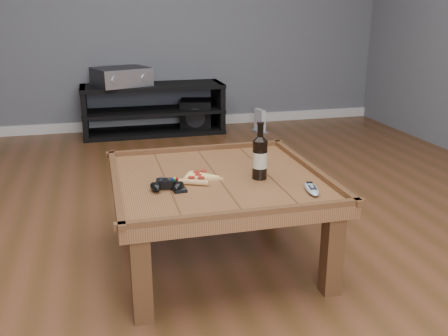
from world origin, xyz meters
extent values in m
plane|color=#4E2F16|center=(0.00, 0.00, 0.00)|extent=(6.00, 6.00, 0.00)
cube|color=silver|center=(0.00, 2.99, 0.05)|extent=(5.00, 0.02, 0.10)
cube|color=#513117|center=(0.00, 0.00, 0.42)|extent=(1.00, 1.00, 0.06)
cube|color=#3D2410|center=(-0.42, -0.42, 0.20)|extent=(0.08, 0.08, 0.39)
cube|color=#3D2410|center=(0.42, -0.42, 0.20)|extent=(0.08, 0.08, 0.39)
cube|color=#3D2410|center=(-0.42, 0.42, 0.20)|extent=(0.08, 0.08, 0.39)
cube|color=#3D2410|center=(0.42, 0.42, 0.20)|extent=(0.08, 0.08, 0.39)
cube|color=#3D2410|center=(0.00, 0.48, 0.46)|extent=(1.03, 0.03, 0.03)
cube|color=#3D2410|center=(0.00, -0.48, 0.46)|extent=(1.03, 0.03, 0.03)
cube|color=#3D2410|center=(0.48, 0.00, 0.46)|extent=(0.03, 1.03, 0.03)
cube|color=#3D2410|center=(-0.48, 0.00, 0.46)|extent=(0.03, 1.03, 0.03)
cube|color=black|center=(0.00, 2.75, 0.48)|extent=(1.40, 0.45, 0.04)
cube|color=black|center=(0.00, 2.75, 0.23)|extent=(1.40, 0.45, 0.03)
cube|color=black|center=(0.00, 2.75, 0.02)|extent=(1.40, 0.45, 0.04)
cube|color=black|center=(-0.67, 2.75, 0.25)|extent=(0.05, 0.44, 0.50)
cube|color=black|center=(0.67, 2.75, 0.25)|extent=(0.05, 0.44, 0.50)
cylinder|color=black|center=(0.19, -0.07, 0.54)|extent=(0.07, 0.07, 0.19)
cone|color=black|center=(0.19, -0.07, 0.65)|extent=(0.07, 0.07, 0.03)
cylinder|color=black|center=(0.19, -0.07, 0.69)|extent=(0.03, 0.03, 0.07)
cylinder|color=black|center=(0.19, -0.07, 0.72)|extent=(0.04, 0.04, 0.01)
cylinder|color=tan|center=(0.19, -0.07, 0.54)|extent=(0.07, 0.07, 0.08)
cube|color=black|center=(-0.26, -0.09, 0.47)|extent=(0.11, 0.08, 0.03)
ellipsoid|color=black|center=(-0.32, -0.12, 0.47)|extent=(0.06, 0.09, 0.04)
ellipsoid|color=black|center=(-0.21, -0.14, 0.47)|extent=(0.08, 0.09, 0.04)
cylinder|color=black|center=(-0.28, -0.08, 0.49)|extent=(0.02, 0.02, 0.01)
cylinder|color=black|center=(-0.25, -0.10, 0.49)|extent=(0.02, 0.02, 0.01)
cylinder|color=yellow|center=(-0.22, -0.08, 0.49)|extent=(0.01, 0.01, 0.01)
cylinder|color=red|center=(-0.21, -0.09, 0.49)|extent=(0.01, 0.01, 0.01)
cylinder|color=#0C33CC|center=(-0.23, -0.09, 0.49)|extent=(0.01, 0.01, 0.01)
cylinder|color=#0C9919|center=(-0.23, -0.10, 0.49)|extent=(0.01, 0.01, 0.01)
cylinder|color=tan|center=(-0.13, -0.08, 0.46)|extent=(0.14, 0.08, 0.02)
cylinder|color=#AC1619|center=(-0.13, -0.02, 0.47)|extent=(0.03, 0.03, 0.00)
cylinder|color=#AC1619|center=(-0.09, -0.04, 0.47)|extent=(0.03, 0.03, 0.00)
cylinder|color=#AC1619|center=(-0.09, 0.01, 0.47)|extent=(0.03, 0.03, 0.00)
cylinder|color=#AC1619|center=(-0.09, 0.05, 0.47)|extent=(0.03, 0.03, 0.00)
cylinder|color=#AC1619|center=(-0.06, 0.06, 0.47)|extent=(0.03, 0.03, 0.00)
cube|color=black|center=(-0.21, -0.12, 0.46)|extent=(0.07, 0.11, 0.01)
cube|color=black|center=(-0.21, -0.10, 0.46)|extent=(0.05, 0.05, 0.00)
cube|color=black|center=(-0.21, -0.15, 0.46)|extent=(0.05, 0.05, 0.00)
ellipsoid|color=#939AA0|center=(0.36, -0.29, 0.46)|extent=(0.09, 0.18, 0.03)
cube|color=black|center=(0.37, -0.24, 0.47)|extent=(0.03, 0.03, 0.00)
cube|color=black|center=(0.36, -0.31, 0.47)|extent=(0.04, 0.06, 0.00)
cube|color=black|center=(-0.30, 2.75, 0.59)|extent=(0.60, 0.55, 0.17)
cube|color=silver|center=(-0.23, 2.56, 0.59)|extent=(0.47, 0.18, 0.17)
cylinder|color=silver|center=(-0.37, 2.50, 0.59)|extent=(0.07, 0.04, 0.06)
cylinder|color=silver|center=(-0.09, 2.60, 0.59)|extent=(0.07, 0.04, 0.06)
cube|color=black|center=(0.45, 2.80, 0.16)|extent=(0.38, 0.38, 0.31)
cylinder|color=black|center=(0.41, 2.65, 0.16)|extent=(0.19, 0.06, 0.20)
cube|color=slate|center=(1.06, 2.53, 0.01)|extent=(0.13, 0.20, 0.02)
cube|color=silver|center=(1.06, 2.53, 0.13)|extent=(0.07, 0.17, 0.22)
camera|label=1|loc=(-0.54, -2.22, 1.24)|focal=40.00mm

